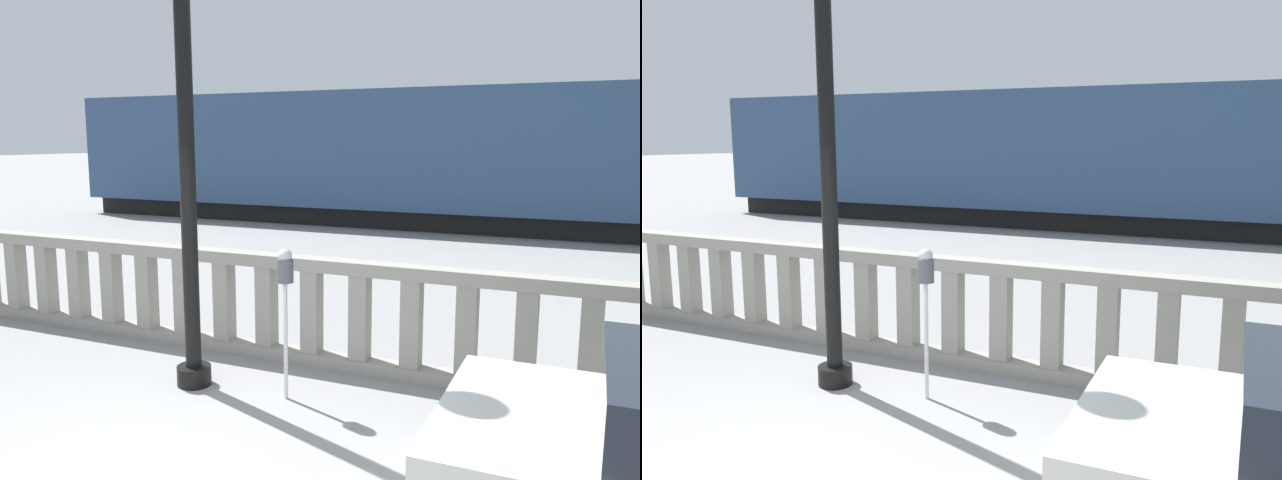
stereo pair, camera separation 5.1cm
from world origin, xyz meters
TOP-DOWN VIEW (x-y plane):
  - balustrade at (0.00, 2.88)m, footprint 13.04×0.24m
  - lamppost at (-0.57, 1.83)m, footprint 0.42×0.42m
  - parking_meter at (0.46, 1.90)m, footprint 0.16×0.16m
  - train_near at (0.41, 14.48)m, footprint 25.78×3.04m
  - train_far at (-2.78, 30.58)m, footprint 19.88×2.60m

SIDE VIEW (x-z plane):
  - balustrade at x=0.00m, z-range 0.00..1.22m
  - parking_meter at x=0.46m, z-range 0.44..1.94m
  - train_far at x=-2.78m, z-range -0.20..4.15m
  - train_near at x=0.41m, z-range -0.21..4.24m
  - lamppost at x=-0.57m, z-range 0.48..5.88m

